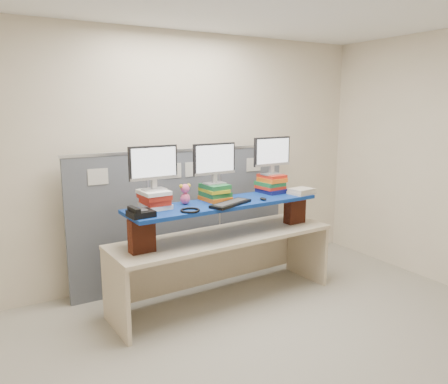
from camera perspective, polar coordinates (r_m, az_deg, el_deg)
room at (r=3.30m, az=7.85°, el=0.84°), size 5.00×4.00×2.80m
cubicle_partition at (r=4.93m, az=-5.12°, el=-3.16°), size 2.60×0.06×1.53m
desk at (r=4.47m, az=0.00°, el=-7.33°), size 2.37×0.81×0.71m
brick_pier_left at (r=3.94m, az=-10.70°, el=-5.62°), size 0.23×0.13×0.30m
brick_pier_right at (r=4.89m, az=9.22°, el=-2.28°), size 0.23×0.13×0.30m
blue_board at (r=4.35m, az=0.00°, el=-1.53°), size 2.03×0.61×0.04m
book_stack_left at (r=4.10m, az=-9.06°, el=-0.89°), size 0.28×0.32×0.18m
book_stack_center at (r=4.40m, az=-1.19°, el=-0.05°), size 0.26×0.31×0.17m
book_stack_right at (r=4.83m, az=6.17°, el=1.08°), size 0.28×0.32×0.20m
monitor_left at (r=4.05m, az=-9.20°, el=3.51°), size 0.47×0.14×0.41m
monitor_center at (r=4.35m, az=-1.27°, el=4.08°), size 0.47×0.14×0.41m
monitor_right at (r=4.78m, az=6.29°, el=5.04°), size 0.47×0.14×0.41m
keyboard at (r=4.20m, az=0.87°, el=-1.51°), size 0.51×0.34×0.03m
mouse at (r=4.43m, az=5.14°, el=-0.90°), size 0.08×0.11×0.03m
desk_phone at (r=3.83m, az=-10.90°, el=-2.70°), size 0.22×0.20×0.09m
headset at (r=3.96m, az=-4.45°, el=-2.39°), size 0.22×0.22×0.02m
plush_toy at (r=4.23m, az=-5.10°, el=-0.25°), size 0.12×0.09×0.20m
binder_stack at (r=4.80m, az=10.10°, el=0.10°), size 0.29×0.25×0.06m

